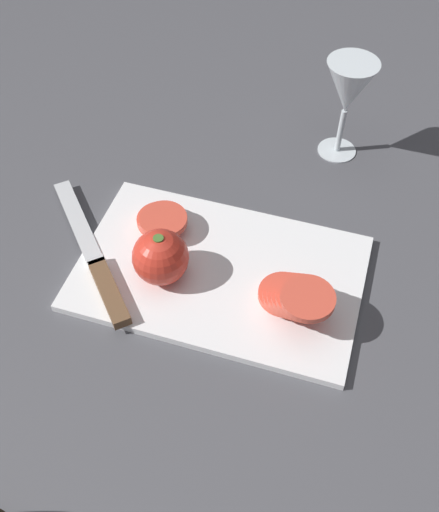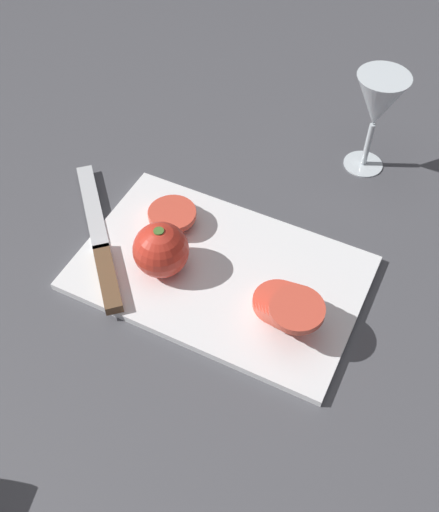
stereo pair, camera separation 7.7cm
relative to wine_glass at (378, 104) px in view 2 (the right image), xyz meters
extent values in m
plane|color=#4C4C51|center=(0.12, 0.29, -0.11)|extent=(3.00, 3.00, 0.00)
cube|color=white|center=(0.10, 0.30, -0.11)|extent=(0.37, 0.24, 0.01)
cylinder|color=silver|center=(0.00, 0.00, -0.11)|extent=(0.06, 0.06, 0.00)
cylinder|color=silver|center=(0.00, 0.00, -0.07)|extent=(0.01, 0.01, 0.07)
cone|color=silver|center=(0.00, 0.00, 0.01)|extent=(0.08, 0.08, 0.08)
cone|color=#DBCC84|center=(0.00, 0.00, -0.02)|extent=(0.02, 0.02, 0.03)
sphere|color=red|center=(0.17, 0.33, -0.07)|extent=(0.07, 0.07, 0.07)
cylinder|color=#47702D|center=(0.17, 0.33, -0.03)|extent=(0.01, 0.01, 0.01)
cube|color=silver|center=(0.32, 0.27, -0.10)|extent=(0.13, 0.14, 0.00)
cube|color=silver|center=(0.26, 0.34, -0.10)|extent=(0.02, 0.02, 0.01)
cube|color=brown|center=(0.23, 0.38, -0.10)|extent=(0.09, 0.09, 0.01)
cylinder|color=#DB4C38|center=(0.01, 0.31, -0.10)|extent=(0.07, 0.07, 0.01)
cylinder|color=#DB4C38|center=(0.01, 0.32, -0.09)|extent=(0.07, 0.07, 0.01)
cylinder|color=#DB4C38|center=(0.00, 0.32, -0.08)|extent=(0.07, 0.07, 0.01)
cylinder|color=#DB4C38|center=(-0.01, 0.33, -0.07)|extent=(0.07, 0.07, 0.01)
cylinder|color=#DB4C38|center=(-0.01, 0.34, -0.06)|extent=(0.07, 0.07, 0.01)
cylinder|color=#DB4C38|center=(-0.02, 0.34, -0.05)|extent=(0.07, 0.07, 0.01)
cylinder|color=#DB4C38|center=(0.21, 0.24, -0.10)|extent=(0.07, 0.07, 0.01)
cylinder|color=#DB4C38|center=(0.20, 0.25, -0.09)|extent=(0.07, 0.07, 0.01)
cylinder|color=#DB4C38|center=(0.20, 0.25, -0.08)|extent=(0.07, 0.07, 0.01)
camera|label=1|loc=(-0.04, 0.76, 0.52)|focal=42.00mm
camera|label=2|loc=(-0.11, 0.73, 0.52)|focal=42.00mm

